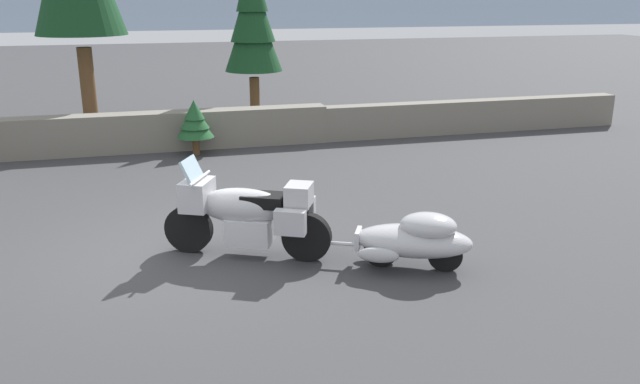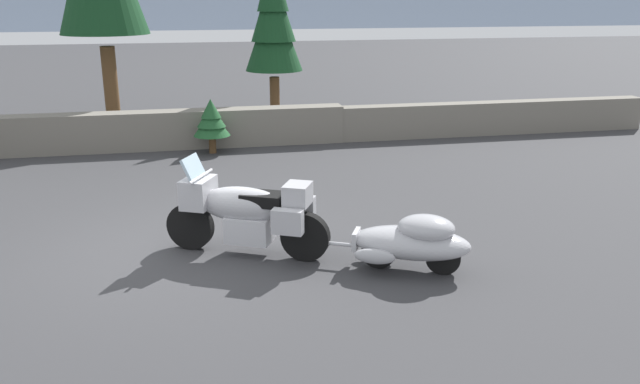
# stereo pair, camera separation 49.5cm
# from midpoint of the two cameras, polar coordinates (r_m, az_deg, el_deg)

# --- Properties ---
(ground_plane) EXTENTS (80.00, 80.00, 0.00)m
(ground_plane) POSITION_cam_midpoint_polar(r_m,az_deg,el_deg) (9.09, -11.95, -5.28)
(ground_plane) COLOR #38383A
(stone_guard_wall) EXTENTS (24.00, 0.60, 0.91)m
(stone_guard_wall) POSITION_cam_midpoint_polar(r_m,az_deg,el_deg) (15.07, -14.33, 5.25)
(stone_guard_wall) COLOR slate
(stone_guard_wall) RESTS_ON ground
(touring_motorcycle) EXTENTS (2.14, 1.33, 1.33)m
(touring_motorcycle) POSITION_cam_midpoint_polar(r_m,az_deg,el_deg) (8.66, -4.99, -1.69)
(touring_motorcycle) COLOR black
(touring_motorcycle) RESTS_ON ground
(car_shaped_trailer) EXTENTS (2.14, 1.29, 0.76)m
(car_shaped_trailer) POSITION_cam_midpoint_polar(r_m,az_deg,el_deg) (8.31, 9.83, -4.27)
(car_shaped_trailer) COLOR black
(car_shaped_trailer) RESTS_ON ground
(pine_tree_secondary) EXTENTS (1.49, 1.49, 4.51)m
(pine_tree_secondary) POSITION_cam_midpoint_polar(r_m,az_deg,el_deg) (17.13, -3.31, 15.18)
(pine_tree_secondary) COLOR brown
(pine_tree_secondary) RESTS_ON ground
(pine_sapling_near) EXTENTS (0.81, 0.81, 1.21)m
(pine_sapling_near) POSITION_cam_midpoint_polar(r_m,az_deg,el_deg) (14.41, -8.62, 6.36)
(pine_sapling_near) COLOR brown
(pine_sapling_near) RESTS_ON ground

